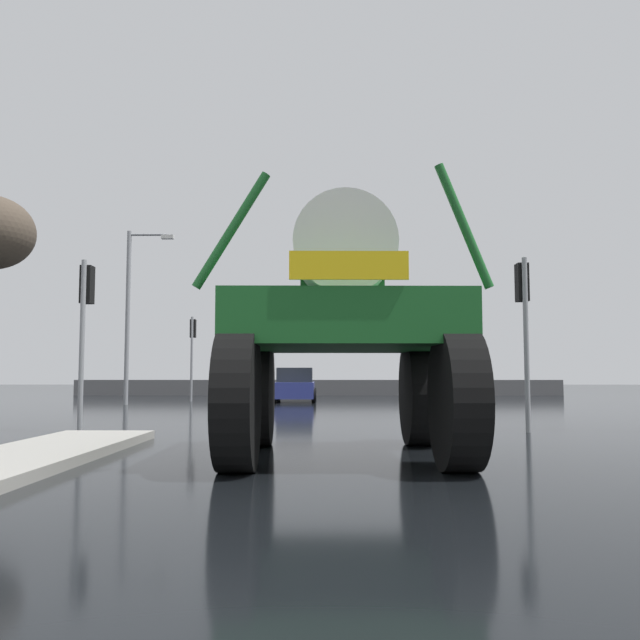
{
  "coord_description": "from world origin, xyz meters",
  "views": [
    {
      "loc": [
        0.59,
        -2.21,
        1.24
      ],
      "look_at": [
        0.44,
        10.59,
        2.26
      ],
      "focal_mm": 38.08,
      "sensor_mm": 36.0,
      "label": 1
    }
  ],
  "objects_px": {
    "streetlight_far_left": "(132,306)",
    "traffic_signal_far_left": "(193,340)",
    "sedan_ahead": "(295,386)",
    "traffic_signal_near_left": "(86,306)",
    "oversize_sprayer": "(342,332)",
    "traffic_signal_near_right": "(523,305)"
  },
  "relations": [
    {
      "from": "oversize_sprayer",
      "to": "sedan_ahead",
      "type": "relative_size",
      "value": 1.25
    },
    {
      "from": "oversize_sprayer",
      "to": "sedan_ahead",
      "type": "height_order",
      "value": "oversize_sprayer"
    },
    {
      "from": "traffic_signal_near_left",
      "to": "traffic_signal_far_left",
      "type": "xyz_separation_m",
      "value": [
        -0.86,
        16.17,
        0.08
      ]
    },
    {
      "from": "oversize_sprayer",
      "to": "traffic_signal_far_left",
      "type": "bearing_deg",
      "value": 16.06
    },
    {
      "from": "oversize_sprayer",
      "to": "streetlight_far_left",
      "type": "xyz_separation_m",
      "value": [
        -8.22,
        17.11,
        2.12
      ]
    },
    {
      "from": "traffic_signal_near_right",
      "to": "streetlight_far_left",
      "type": "distance_m",
      "value": 17.66
    },
    {
      "from": "oversize_sprayer",
      "to": "traffic_signal_near_left",
      "type": "distance_m",
      "value": 7.18
    },
    {
      "from": "sedan_ahead",
      "to": "traffic_signal_near_left",
      "type": "distance_m",
      "value": 16.53
    },
    {
      "from": "streetlight_far_left",
      "to": "traffic_signal_far_left",
      "type": "bearing_deg",
      "value": 62.88
    },
    {
      "from": "traffic_signal_far_left",
      "to": "sedan_ahead",
      "type": "bearing_deg",
      "value": -2.63
    },
    {
      "from": "sedan_ahead",
      "to": "traffic_signal_near_left",
      "type": "height_order",
      "value": "traffic_signal_near_left"
    },
    {
      "from": "traffic_signal_far_left",
      "to": "streetlight_far_left",
      "type": "distance_m",
      "value": 4.14
    },
    {
      "from": "traffic_signal_near_right",
      "to": "traffic_signal_far_left",
      "type": "bearing_deg",
      "value": 122.91
    },
    {
      "from": "traffic_signal_near_right",
      "to": "traffic_signal_far_left",
      "type": "distance_m",
      "value": 19.26
    },
    {
      "from": "streetlight_far_left",
      "to": "traffic_signal_near_right",
      "type": "bearing_deg",
      "value": -45.85
    },
    {
      "from": "traffic_signal_near_left",
      "to": "traffic_signal_far_left",
      "type": "height_order",
      "value": "traffic_signal_far_left"
    },
    {
      "from": "oversize_sprayer",
      "to": "sedan_ahead",
      "type": "distance_m",
      "value": 20.52
    },
    {
      "from": "oversize_sprayer",
      "to": "traffic_signal_near_left",
      "type": "xyz_separation_m",
      "value": [
        -5.55,
        4.47,
        0.85
      ]
    },
    {
      "from": "traffic_signal_near_right",
      "to": "traffic_signal_far_left",
      "type": "height_order",
      "value": "traffic_signal_far_left"
    },
    {
      "from": "traffic_signal_far_left",
      "to": "oversize_sprayer",
      "type": "bearing_deg",
      "value": -72.74
    },
    {
      "from": "traffic_signal_far_left",
      "to": "streetlight_far_left",
      "type": "height_order",
      "value": "streetlight_far_left"
    },
    {
      "from": "oversize_sprayer",
      "to": "traffic_signal_near_right",
      "type": "height_order",
      "value": "oversize_sprayer"
    }
  ]
}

